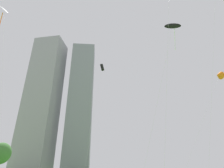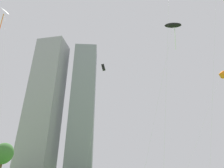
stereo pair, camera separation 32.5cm
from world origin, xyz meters
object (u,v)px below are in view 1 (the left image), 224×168
object	(u,v)px
distant_highrise_0	(42,99)
distant_highrise_1	(80,104)
park_tree_0	(1,154)
kite_flying_4	(102,68)
kite_flying_5	(4,13)
kite_flying_0	(173,26)
kite_flying_1	(219,75)

from	to	relation	value
distant_highrise_0	distant_highrise_1	bearing A→B (deg)	22.47
park_tree_0	distant_highrise_0	distance (m)	107.49
park_tree_0	distant_highrise_0	xyz separation A→B (m)	(-35.78, 90.56, 45.55)
kite_flying_4	kite_flying_5	world-z (taller)	kite_flying_4
kite_flying_5	distant_highrise_1	distance (m)	119.87
kite_flying_4	distant_highrise_1	bearing A→B (deg)	105.73
kite_flying_0	distant_highrise_0	world-z (taller)	distant_highrise_0
kite_flying_4	distant_highrise_0	world-z (taller)	distant_highrise_0
kite_flying_4	kite_flying_5	xyz separation A→B (m)	(-11.88, -17.88, -1.16)
kite_flying_1	kite_flying_4	distance (m)	24.13
kite_flying_0	park_tree_0	size ratio (longest dim) A/B	3.06
park_tree_0	distant_highrise_0	bearing A→B (deg)	111.56
kite_flying_5	distant_highrise_0	xyz separation A→B (m)	(-42.22, 107.69, 28.53)
kite_flying_1	kite_flying_4	world-z (taller)	kite_flying_4
park_tree_0	distant_highrise_1	size ratio (longest dim) A/B	0.07
distant_highrise_1	kite_flying_1	bearing A→B (deg)	-70.61
kite_flying_0	kite_flying_1	size ratio (longest dim) A/B	1.05
kite_flying_5	park_tree_0	distance (m)	24.99
kite_flying_4	distant_highrise_0	bearing A→B (deg)	121.06
distant_highrise_0	kite_flying_4	bearing A→B (deg)	-53.22
kite_flying_0	kite_flying_4	xyz separation A→B (m)	(-11.70, 15.46, 2.73)
kite_flying_1	kite_flying_5	xyz separation A→B (m)	(-35.63, -15.84, 2.62)
kite_flying_5	distant_highrise_0	world-z (taller)	distant_highrise_0
kite_flying_0	kite_flying_5	world-z (taller)	kite_flying_5
distant_highrise_0	park_tree_0	bearing A→B (deg)	-62.73
kite_flying_5	park_tree_0	world-z (taller)	kite_flying_5
kite_flying_5	distant_highrise_0	size ratio (longest dim) A/B	0.23
park_tree_0	kite_flying_4	bearing A→B (deg)	2.34
kite_flying_0	kite_flying_1	bearing A→B (deg)	48.09
kite_flying_4	distant_highrise_0	xyz separation A→B (m)	(-54.10, 89.81, 27.37)
kite_flying_0	distant_highrise_0	bearing A→B (deg)	122.01
kite_flying_4	distant_highrise_1	xyz separation A→B (m)	(-27.55, 97.80, 26.07)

